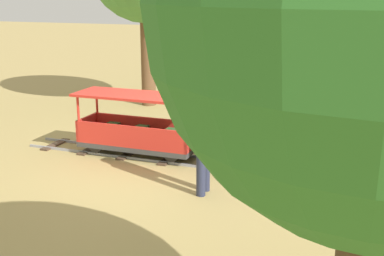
% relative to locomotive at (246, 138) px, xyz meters
% --- Properties ---
extents(ground_plane, '(60.00, 60.00, 0.00)m').
position_rel_locomotive_xyz_m(ground_plane, '(0.00, -1.06, -0.49)').
color(ground_plane, '#A38C51').
extents(track, '(0.67, 5.70, 0.04)m').
position_rel_locomotive_xyz_m(track, '(0.00, -0.87, -0.47)').
color(track, gray).
rests_on(track, ground_plane).
extents(locomotive, '(0.63, 1.45, 0.97)m').
position_rel_locomotive_xyz_m(locomotive, '(0.00, 0.00, 0.00)').
color(locomotive, black).
rests_on(locomotive, ground_plane).
extents(passenger_car, '(0.73, 2.00, 0.97)m').
position_rel_locomotive_xyz_m(passenger_car, '(0.00, -1.77, -0.06)').
color(passenger_car, '#3F3F3F').
rests_on(passenger_car, ground_plane).
extents(conductor_person, '(0.30, 0.30, 1.62)m').
position_rel_locomotive_xyz_m(conductor_person, '(1.10, -0.28, 0.47)').
color(conductor_person, '#282D47').
rests_on(conductor_person, ground_plane).
extents(park_bench, '(1.31, 0.45, 0.82)m').
position_rel_locomotive_xyz_m(park_bench, '(-2.70, -0.77, -0.07)').
color(park_bench, olive).
rests_on(park_bench, ground_plane).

